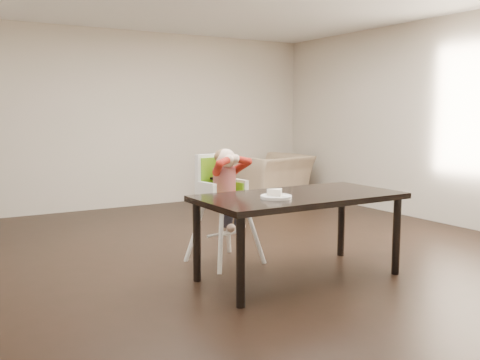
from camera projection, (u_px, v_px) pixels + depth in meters
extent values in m
plane|color=black|center=(258.00, 256.00, 5.46)|extent=(7.00, 7.00, 0.00)
cube|color=beige|center=(136.00, 120.00, 8.27)|extent=(6.00, 0.02, 2.70)
cube|color=beige|center=(456.00, 121.00, 6.81)|extent=(0.02, 7.00, 2.70)
cube|color=black|center=(299.00, 197.00, 4.67)|extent=(1.80, 0.90, 0.05)
cylinder|color=black|center=(241.00, 262.00, 3.99)|extent=(0.07, 0.07, 0.70)
cylinder|color=black|center=(396.00, 236.00, 4.82)|extent=(0.07, 0.07, 0.70)
cylinder|color=black|center=(197.00, 242.00, 4.62)|extent=(0.07, 0.07, 0.70)
cylinder|color=black|center=(341.00, 222.00, 5.45)|extent=(0.07, 0.07, 0.70)
cylinder|color=white|center=(221.00, 240.00, 4.91)|extent=(0.05, 0.05, 0.59)
cylinder|color=white|center=(255.00, 233.00, 5.18)|extent=(0.05, 0.05, 0.59)
cylinder|color=white|center=(194.00, 232.00, 5.23)|extent=(0.05, 0.05, 0.59)
cylinder|color=white|center=(228.00, 226.00, 5.50)|extent=(0.05, 0.05, 0.59)
cube|color=white|center=(225.00, 203.00, 5.17)|extent=(0.48, 0.44, 0.05)
cube|color=#6AB617|center=(225.00, 199.00, 5.16)|extent=(0.38, 0.37, 0.03)
cube|color=white|center=(214.00, 176.00, 5.26)|extent=(0.43, 0.12, 0.44)
cube|color=#6AB617|center=(216.00, 178.00, 5.24)|extent=(0.36, 0.08, 0.40)
cube|color=black|center=(215.00, 179.00, 5.14)|extent=(0.06, 0.19, 0.02)
cube|color=black|center=(227.00, 178.00, 5.22)|extent=(0.06, 0.19, 0.02)
cylinder|color=red|center=(224.00, 183.00, 5.14)|extent=(0.28, 0.28, 0.29)
sphere|color=beige|center=(226.00, 159.00, 5.10)|extent=(0.22, 0.22, 0.19)
ellipsoid|color=brown|center=(224.00, 156.00, 5.12)|extent=(0.22, 0.21, 0.15)
sphere|color=beige|center=(229.00, 159.00, 5.00)|extent=(0.10, 0.10, 0.08)
sphere|color=beige|center=(235.00, 159.00, 5.04)|extent=(0.10, 0.10, 0.08)
cylinder|color=white|center=(276.00, 197.00, 4.44)|extent=(0.35, 0.35, 0.02)
torus|color=white|center=(276.00, 196.00, 4.44)|extent=(0.35, 0.35, 0.01)
imported|color=tan|center=(270.00, 170.00, 8.81)|extent=(1.30, 0.99, 1.02)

